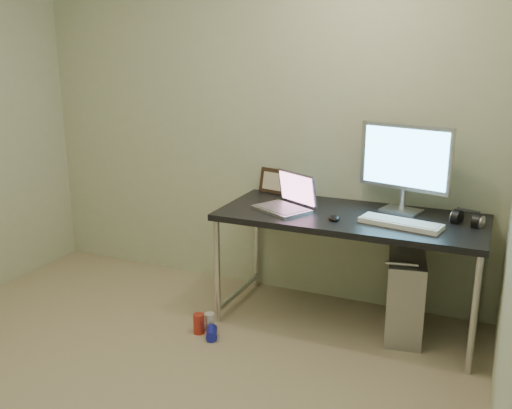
# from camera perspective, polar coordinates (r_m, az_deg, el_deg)

# --- Properties ---
(floor) EXTENTS (3.50, 3.50, 0.00)m
(floor) POSITION_cam_1_polar(r_m,az_deg,el_deg) (3.16, -13.99, -19.18)
(floor) COLOR tan
(floor) RESTS_ON ground
(wall_back) EXTENTS (3.50, 0.02, 2.50)m
(wall_back) POSITION_cam_1_polar(r_m,az_deg,el_deg) (4.15, -0.27, 8.27)
(wall_back) COLOR beige
(wall_back) RESTS_ON ground
(desk) EXTENTS (1.66, 0.73, 0.75)m
(desk) POSITION_cam_1_polar(r_m,az_deg,el_deg) (3.67, 9.39, -2.14)
(desk) COLOR black
(desk) RESTS_ON ground
(tower_computer) EXTENTS (0.31, 0.53, 0.56)m
(tower_computer) POSITION_cam_1_polar(r_m,az_deg,el_deg) (3.76, 14.63, -8.68)
(tower_computer) COLOR #A6A6AB
(tower_computer) RESTS_ON ground
(cable_a) EXTENTS (0.01, 0.16, 0.69)m
(cable_a) POSITION_cam_1_polar(r_m,az_deg,el_deg) (3.99, 14.76, -5.15)
(cable_a) COLOR black
(cable_a) RESTS_ON ground
(cable_b) EXTENTS (0.02, 0.11, 0.71)m
(cable_b) POSITION_cam_1_polar(r_m,az_deg,el_deg) (3.97, 15.98, -5.67)
(cable_b) COLOR black
(cable_b) RESTS_ON ground
(can_red) EXTENTS (0.08, 0.08, 0.13)m
(can_red) POSITION_cam_1_polar(r_m,az_deg,el_deg) (3.74, -5.73, -11.77)
(can_red) COLOR #B82E20
(can_red) RESTS_ON ground
(can_white) EXTENTS (0.09, 0.09, 0.12)m
(can_white) POSITION_cam_1_polar(r_m,az_deg,el_deg) (3.77, -4.65, -11.61)
(can_white) COLOR silver
(can_white) RESTS_ON ground
(can_blue) EXTENTS (0.12, 0.14, 0.07)m
(can_blue) POSITION_cam_1_polar(r_m,az_deg,el_deg) (3.68, -4.45, -12.71)
(can_blue) COLOR #1C22BD
(can_blue) RESTS_ON ground
(laptop) EXTENTS (0.43, 0.41, 0.24)m
(laptop) POSITION_cam_1_polar(r_m,az_deg,el_deg) (3.71, 3.18, 0.35)
(laptop) COLOR silver
(laptop) RESTS_ON desk
(monitor) EXTENTS (0.59, 0.23, 0.56)m
(monitor) POSITION_cam_1_polar(r_m,az_deg,el_deg) (3.70, 14.67, 4.20)
(monitor) COLOR silver
(monitor) RESTS_ON desk
(keyboard) EXTENTS (0.50, 0.24, 0.03)m
(keyboard) POSITION_cam_1_polar(r_m,az_deg,el_deg) (3.48, 14.27, -1.83)
(keyboard) COLOR white
(keyboard) RESTS_ON desk
(mouse_right) EXTENTS (0.09, 0.11, 0.03)m
(mouse_right) POSITION_cam_1_polar(r_m,az_deg,el_deg) (3.45, 17.56, -2.20)
(mouse_right) COLOR black
(mouse_right) RESTS_ON desk
(mouse_left) EXTENTS (0.10, 0.13, 0.04)m
(mouse_left) POSITION_cam_1_polar(r_m,az_deg,el_deg) (3.52, 7.85, -1.21)
(mouse_left) COLOR black
(mouse_left) RESTS_ON desk
(headphones) EXTENTS (0.20, 0.11, 0.12)m
(headphones) POSITION_cam_1_polar(r_m,az_deg,el_deg) (3.62, 20.38, -1.42)
(headphones) COLOR black
(headphones) RESTS_ON desk
(picture_frame) EXTENTS (0.23, 0.11, 0.18)m
(picture_frame) POSITION_cam_1_polar(r_m,az_deg,el_deg) (4.11, 1.76, 2.37)
(picture_frame) COLOR black
(picture_frame) RESTS_ON desk
(webcam) EXTENTS (0.04, 0.04, 0.12)m
(webcam) POSITION_cam_1_polar(r_m,az_deg,el_deg) (4.02, 4.82, 2.03)
(webcam) COLOR silver
(webcam) RESTS_ON desk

